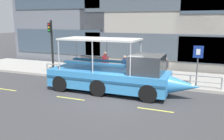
{
  "coord_description": "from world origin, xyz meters",
  "views": [
    {
      "loc": [
        4.48,
        -11.9,
        4.31
      ],
      "look_at": [
        -0.8,
        1.41,
        1.3
      ],
      "focal_mm": 38.13,
      "sensor_mm": 36.0,
      "label": 1
    }
  ],
  "objects_px": {
    "pedestrian_mid_left": "(125,64)",
    "pedestrian_mid_right": "(105,61)",
    "parking_sign": "(198,59)",
    "pedestrian_near_bow": "(165,66)",
    "duck_tour_boat": "(117,76)",
    "traffic_light_pole": "(51,41)"
  },
  "relations": [
    {
      "from": "parking_sign",
      "to": "pedestrian_mid_right",
      "type": "distance_m",
      "value": 6.84
    },
    {
      "from": "parking_sign",
      "to": "pedestrian_mid_right",
      "type": "relative_size",
      "value": 1.47
    },
    {
      "from": "parking_sign",
      "to": "pedestrian_mid_left",
      "type": "xyz_separation_m",
      "value": [
        -5.07,
        0.74,
        -0.79
      ]
    },
    {
      "from": "parking_sign",
      "to": "traffic_light_pole",
      "type": "bearing_deg",
      "value": -179.22
    },
    {
      "from": "traffic_light_pole",
      "to": "pedestrian_near_bow",
      "type": "bearing_deg",
      "value": 9.35
    },
    {
      "from": "pedestrian_near_bow",
      "to": "pedestrian_mid_right",
      "type": "height_order",
      "value": "pedestrian_mid_right"
    },
    {
      "from": "pedestrian_mid_left",
      "to": "pedestrian_mid_right",
      "type": "xyz_separation_m",
      "value": [
        -1.66,
        0.25,
        0.1
      ]
    },
    {
      "from": "pedestrian_near_bow",
      "to": "pedestrian_mid_left",
      "type": "bearing_deg",
      "value": -169.61
    },
    {
      "from": "pedestrian_near_bow",
      "to": "pedestrian_mid_left",
      "type": "xyz_separation_m",
      "value": [
        -2.89,
        -0.53,
        0.03
      ]
    },
    {
      "from": "traffic_light_pole",
      "to": "parking_sign",
      "type": "relative_size",
      "value": 1.6
    },
    {
      "from": "parking_sign",
      "to": "pedestrian_near_bow",
      "type": "bearing_deg",
      "value": 149.69
    },
    {
      "from": "duck_tour_boat",
      "to": "pedestrian_mid_right",
      "type": "distance_m",
      "value": 4.26
    },
    {
      "from": "pedestrian_mid_right",
      "to": "duck_tour_boat",
      "type": "bearing_deg",
      "value": -57.69
    },
    {
      "from": "parking_sign",
      "to": "pedestrian_near_bow",
      "type": "distance_m",
      "value": 2.65
    },
    {
      "from": "pedestrian_near_bow",
      "to": "traffic_light_pole",
      "type": "bearing_deg",
      "value": -170.65
    },
    {
      "from": "duck_tour_boat",
      "to": "pedestrian_mid_left",
      "type": "xyz_separation_m",
      "value": [
        -0.61,
        3.35,
        0.1
      ]
    },
    {
      "from": "pedestrian_near_bow",
      "to": "duck_tour_boat",
      "type": "bearing_deg",
      "value": -120.4
    },
    {
      "from": "duck_tour_boat",
      "to": "pedestrian_near_bow",
      "type": "relative_size",
      "value": 5.92
    },
    {
      "from": "pedestrian_mid_right",
      "to": "pedestrian_near_bow",
      "type": "bearing_deg",
      "value": 3.58
    },
    {
      "from": "traffic_light_pole",
      "to": "pedestrian_mid_right",
      "type": "relative_size",
      "value": 2.35
    },
    {
      "from": "pedestrian_mid_right",
      "to": "pedestrian_mid_left",
      "type": "bearing_deg",
      "value": -8.39
    },
    {
      "from": "traffic_light_pole",
      "to": "parking_sign",
      "type": "distance_m",
      "value": 10.83
    }
  ]
}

